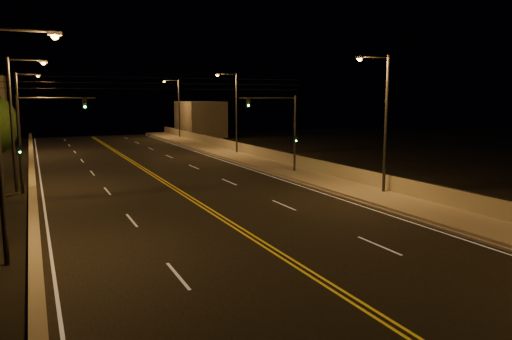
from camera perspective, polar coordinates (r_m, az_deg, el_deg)
name	(u,v)px	position (r m, az deg, el deg)	size (l,w,h in m)	color
road	(210,211)	(28.69, -5.31, -4.63)	(18.00, 120.00, 0.02)	black
sidewalk	(365,193)	(33.67, 12.36, -2.61)	(3.60, 120.00, 0.30)	#9E9584
curb	(341,197)	(32.61, 9.71, -3.02)	(0.14, 120.00, 0.15)	#9E9584
parapet_wall	(386,182)	(34.55, 14.59, -1.31)	(0.30, 120.00, 1.00)	#ACA68F
jersey_barrier	(34,220)	(27.14, -24.04, -5.25)	(0.45, 120.00, 0.79)	#ACA68F
distant_building_right	(200,119)	(83.12, -6.41, 5.83)	(6.00, 10.00, 5.70)	gray
parapet_rail	(386,174)	(34.47, 14.62, -0.44)	(0.06, 0.06, 120.00)	black
lane_markings	(210,211)	(28.62, -5.26, -4.64)	(17.32, 116.00, 0.00)	silver
streetlight_1	(383,116)	(33.05, 14.28, 6.01)	(2.55, 0.28, 9.05)	#2D2D33
streetlight_2	(234,108)	(55.38, -2.51, 7.10)	(2.55, 0.28, 9.05)	#2D2D33
streetlight_3	(177,105)	(77.50, -8.98, 7.37)	(2.55, 0.28, 9.05)	#2D2D33
streetlight_4	(5,129)	(21.01, -26.72, 4.17)	(2.55, 0.28, 9.05)	#2D2D33
streetlight_5	(16,115)	(37.59, -25.76, 5.69)	(2.55, 0.28, 9.05)	#2D2D33
streetlight_6	(21,108)	(60.87, -25.29, 6.43)	(2.55, 0.28, 9.05)	#2D2D33
traffic_signal_right	(285,125)	(41.27, 3.31, 5.10)	(5.11, 0.31, 6.56)	#2D2D33
traffic_signal_left	(34,132)	(36.59, -24.00, 3.98)	(5.11, 0.31, 6.56)	#2D2D33
overhead_wires	(165,83)	(37.09, -10.33, 9.70)	(22.00, 0.03, 0.83)	black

